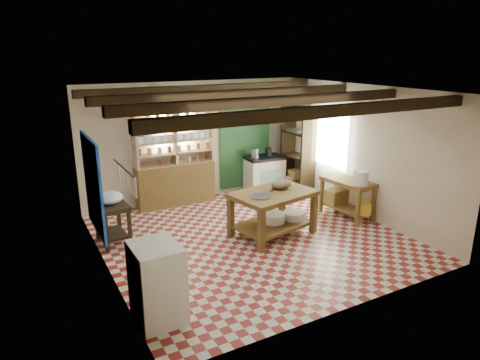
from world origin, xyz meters
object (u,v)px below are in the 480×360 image
white_cabinet (157,283)px  stove (264,174)px  cat (281,184)px  work_table (273,213)px  prep_table (113,223)px  right_counter (347,198)px

white_cabinet → stove: bearing=42.8°
stove → cat: 2.36m
work_table → white_cabinet: white_cabinet is taller
stove → prep_table: size_ratio=1.20×
stove → prep_table: (-3.79, -1.18, -0.06)m
white_cabinet → cat: size_ratio=2.56×
stove → cat: cat is taller
stove → right_counter: 2.26m
work_table → right_counter: work_table is taller
prep_table → white_cabinet: 2.51m
work_table → white_cabinet: (-2.63, -1.48, 0.09)m
right_counter → cat: 1.62m
work_table → stove: (1.18, 2.20, 0.02)m
work_table → stove: bearing=51.1°
white_cabinet → right_counter: white_cabinet is taller
stove → white_cabinet: 5.30m
prep_table → work_table: bearing=-25.0°
right_counter → cat: cat is taller
prep_table → cat: cat is taller
right_counter → work_table: bearing=176.0°
stove → prep_table: stove is taller
work_table → prep_table: size_ratio=1.98×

